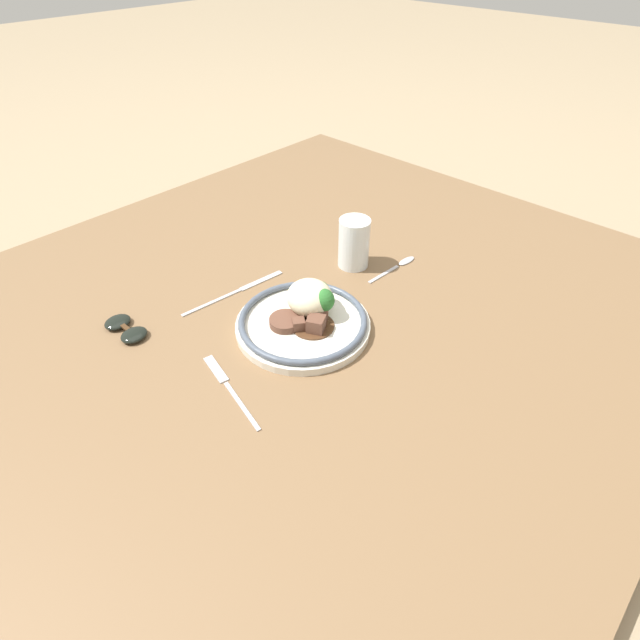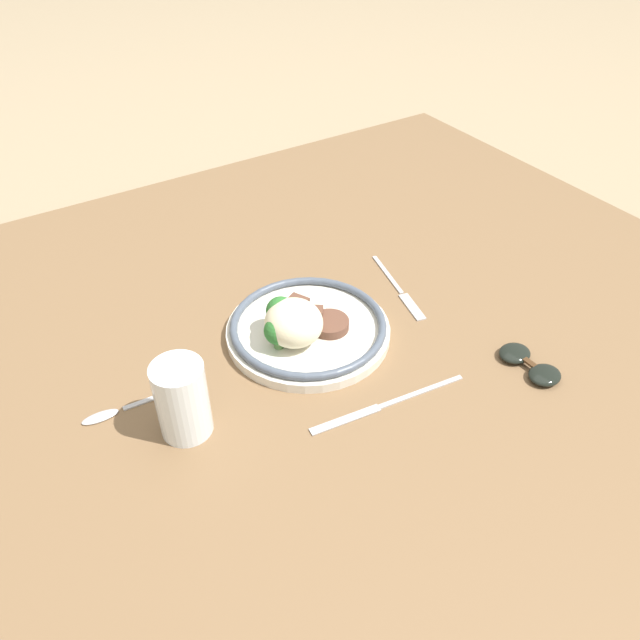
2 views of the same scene
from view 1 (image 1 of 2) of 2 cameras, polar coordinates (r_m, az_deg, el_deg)
ground_plane at (r=0.99m, az=-2.72°, el=-0.98°), size 8.00×8.00×0.00m
dining_table at (r=0.98m, az=-2.76°, el=-0.06°), size 1.51×1.29×0.04m
plate at (r=0.92m, az=-1.63°, el=0.51°), size 0.25×0.25×0.08m
juice_glass at (r=1.08m, az=3.88°, el=8.46°), size 0.07×0.07×0.11m
fork at (r=0.84m, az=-10.66°, el=-7.17°), size 0.05×0.19×0.00m
knife at (r=1.03m, az=-9.35°, el=3.30°), size 0.23×0.04×0.00m
spoon at (r=1.11m, az=9.24°, el=6.33°), size 0.15×0.02×0.01m
sunglasses at (r=0.98m, az=-21.32°, el=-0.90°), size 0.05×0.10×0.01m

